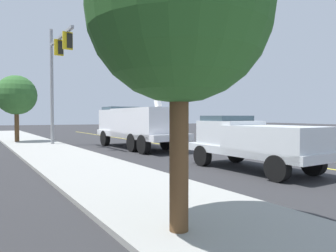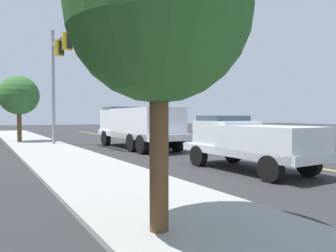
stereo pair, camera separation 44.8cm
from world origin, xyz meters
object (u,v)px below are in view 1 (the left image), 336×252
object	(u,v)px
utility_bucket_truck	(137,123)
traffic_signal_mast	(57,66)
traffic_cone_mid_front	(138,138)
service_pickup_truck	(254,141)
passing_minivan	(153,127)

from	to	relation	value
utility_bucket_truck	traffic_signal_mast	bearing A→B (deg)	61.00
traffic_cone_mid_front	traffic_signal_mast	distance (m)	8.03
service_pickup_truck	passing_minivan	distance (m)	18.40
service_pickup_truck	passing_minivan	xyz separation A→B (m)	(18.21, -2.69, -0.15)
service_pickup_truck	passing_minivan	bearing A→B (deg)	-8.41
service_pickup_truck	passing_minivan	world-z (taller)	service_pickup_truck
utility_bucket_truck	traffic_signal_mast	xyz separation A→B (m)	(2.56, 4.63, 3.66)
utility_bucket_truck	traffic_signal_mast	distance (m)	6.43
utility_bucket_truck	service_pickup_truck	size ratio (longest dim) A/B	1.45
traffic_signal_mast	traffic_cone_mid_front	bearing A→B (deg)	-73.37
passing_minivan	traffic_cone_mid_front	xyz separation A→B (m)	(-4.30, 2.83, -0.61)
traffic_cone_mid_front	utility_bucket_truck	bearing A→B (deg)	161.50
traffic_cone_mid_front	traffic_signal_mast	world-z (taller)	traffic_signal_mast
service_pickup_truck	traffic_cone_mid_front	distance (m)	13.92
passing_minivan	traffic_signal_mast	xyz separation A→B (m)	(-6.12, 8.93, 4.29)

